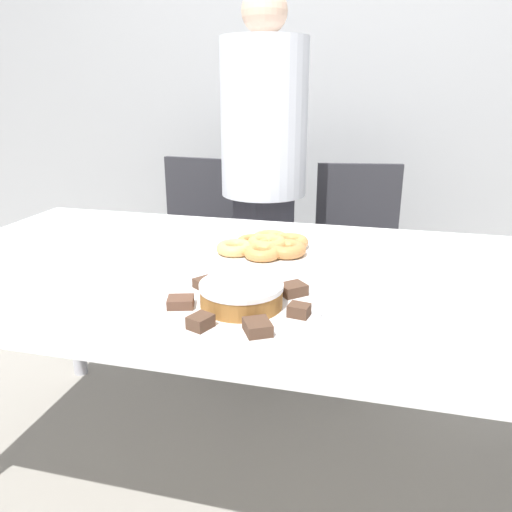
% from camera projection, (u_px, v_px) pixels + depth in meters
% --- Properties ---
extents(ground_plane, '(12.00, 12.00, 0.00)m').
position_uv_depth(ground_plane, '(254.00, 483.00, 1.63)').
color(ground_plane, gray).
extents(wall_back, '(8.00, 0.05, 2.60)m').
position_uv_depth(wall_back, '(328.00, 74.00, 2.70)').
color(wall_back, '#A8AAAD').
rests_on(wall_back, ground_plane).
extents(table, '(1.98, 1.04, 0.75)m').
position_uv_depth(table, '(254.00, 291.00, 1.41)').
color(table, white).
rests_on(table, ground_plane).
extents(person_standing, '(0.36, 0.36, 1.60)m').
position_uv_depth(person_standing, '(264.00, 183.00, 2.14)').
color(person_standing, '#383842').
rests_on(person_standing, ground_plane).
extents(office_chair_left, '(0.48, 0.48, 0.89)m').
position_uv_depth(office_chair_left, '(191.00, 255.00, 2.53)').
color(office_chair_left, black).
rests_on(office_chair_left, ground_plane).
extents(office_chair_right, '(0.51, 0.51, 0.89)m').
position_uv_depth(office_chair_right, '(358.00, 269.00, 2.34)').
color(office_chair_right, black).
rests_on(office_chair_right, ground_plane).
extents(plate_cake, '(0.36, 0.36, 0.01)m').
position_uv_depth(plate_cake, '(241.00, 308.00, 1.13)').
color(plate_cake, white).
rests_on(plate_cake, table).
extents(plate_donuts, '(0.35, 0.35, 0.01)m').
position_uv_depth(plate_donuts, '(267.00, 252.00, 1.51)').
color(plate_donuts, white).
rests_on(plate_donuts, table).
extents(frosted_cake, '(0.19, 0.19, 0.05)m').
position_uv_depth(frosted_cake, '(241.00, 294.00, 1.12)').
color(frosted_cake, '#9E662D').
rests_on(frosted_cake, plate_cake).
extents(lamington_0, '(0.07, 0.08, 0.02)m').
position_uv_depth(lamington_0, '(258.00, 327.00, 1.00)').
color(lamington_0, '#513828').
rests_on(lamington_0, plate_cake).
extents(lamington_1, '(0.05, 0.04, 0.03)m').
position_uv_depth(lamington_1, '(299.00, 310.00, 1.07)').
color(lamington_1, '#513828').
rests_on(lamington_1, plate_cake).
extents(lamington_2, '(0.08, 0.08, 0.03)m').
position_uv_depth(lamington_2, '(293.00, 289.00, 1.18)').
color(lamington_2, '#513828').
rests_on(lamington_2, plate_cake).
extents(lamington_3, '(0.04, 0.05, 0.02)m').
position_uv_depth(lamington_3, '(253.00, 279.00, 1.25)').
color(lamington_3, '#513828').
rests_on(lamington_3, plate_cake).
extents(lamington_4, '(0.07, 0.07, 0.02)m').
position_uv_depth(lamington_4, '(206.00, 284.00, 1.22)').
color(lamington_4, '#513828').
rests_on(lamington_4, plate_cake).
extents(lamington_5, '(0.07, 0.06, 0.02)m').
position_uv_depth(lamington_5, '(181.00, 302.00, 1.12)').
color(lamington_5, brown).
rests_on(lamington_5, plate_cake).
extents(lamington_6, '(0.06, 0.06, 0.03)m').
position_uv_depth(lamington_6, '(201.00, 322.00, 1.02)').
color(lamington_6, '#513828').
rests_on(lamington_6, plate_cake).
extents(donut_0, '(0.12, 0.12, 0.04)m').
position_uv_depth(donut_0, '(267.00, 244.00, 1.50)').
color(donut_0, tan).
rests_on(donut_0, plate_donuts).
extents(donut_1, '(0.11, 0.11, 0.03)m').
position_uv_depth(donut_1, '(262.00, 252.00, 1.44)').
color(donut_1, '#D18E4C').
rests_on(donut_1, plate_donuts).
extents(donut_2, '(0.12, 0.12, 0.04)m').
position_uv_depth(donut_2, '(286.00, 249.00, 1.46)').
color(donut_2, '#C68447').
rests_on(donut_2, plate_donuts).
extents(donut_3, '(0.11, 0.11, 0.04)m').
position_uv_depth(donut_3, '(290.00, 242.00, 1.53)').
color(donut_3, '#D18E4C').
rests_on(donut_3, plate_donuts).
extents(donut_4, '(0.11, 0.11, 0.03)m').
position_uv_depth(donut_4, '(271.00, 238.00, 1.58)').
color(donut_4, tan).
rests_on(donut_4, plate_donuts).
extents(donut_5, '(0.10, 0.10, 0.03)m').
position_uv_depth(donut_5, '(253.00, 242.00, 1.54)').
color(donut_5, '#D18E4C').
rests_on(donut_5, plate_donuts).
extents(donut_6, '(0.11, 0.11, 0.03)m').
position_uv_depth(donut_6, '(235.00, 248.00, 1.48)').
color(donut_6, '#E5AD66').
rests_on(donut_6, plate_donuts).
extents(napkin, '(0.14, 0.12, 0.01)m').
position_uv_depth(napkin, '(455.00, 280.00, 1.30)').
color(napkin, white).
rests_on(napkin, table).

